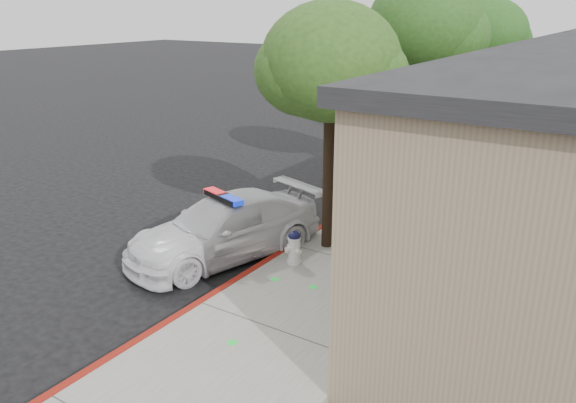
% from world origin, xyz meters
% --- Properties ---
extents(ground, '(120.00, 120.00, 0.00)m').
position_xyz_m(ground, '(0.00, 0.00, 0.00)').
color(ground, black).
rests_on(ground, ground).
extents(sidewalk, '(3.20, 60.00, 0.15)m').
position_xyz_m(sidewalk, '(1.60, 3.00, 0.07)').
color(sidewalk, gray).
rests_on(sidewalk, ground).
extents(red_curb, '(0.14, 60.00, 0.16)m').
position_xyz_m(red_curb, '(0.06, 3.00, 0.08)').
color(red_curb, maroon).
rests_on(red_curb, ground).
extents(police_car, '(3.01, 4.71, 1.39)m').
position_xyz_m(police_car, '(-1.01, 2.04, 0.64)').
color(police_car, white).
rests_on(police_car, ground).
extents(fire_hydrant, '(0.40, 0.35, 0.70)m').
position_xyz_m(fire_hydrant, '(0.59, 2.26, 0.50)').
color(fire_hydrant, white).
rests_on(fire_hydrant, sidewalk).
extents(street_tree_near, '(2.97, 2.76, 5.05)m').
position_xyz_m(street_tree_near, '(0.71, 3.39, 3.92)').
color(street_tree_near, black).
rests_on(street_tree_near, sidewalk).
extents(street_tree_mid, '(3.23, 3.00, 5.73)m').
position_xyz_m(street_tree_mid, '(0.72, 8.42, 4.47)').
color(street_tree_mid, black).
rests_on(street_tree_mid, sidewalk).
extents(street_tree_far, '(2.82, 2.82, 5.21)m').
position_xyz_m(street_tree_far, '(0.99, 13.43, 4.07)').
color(street_tree_far, black).
rests_on(street_tree_far, sidewalk).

